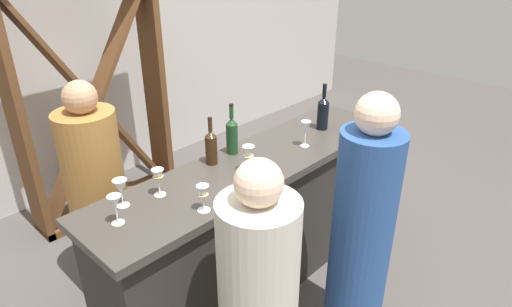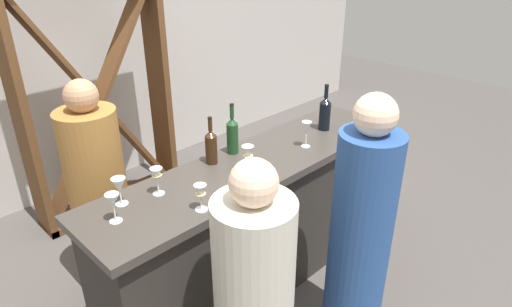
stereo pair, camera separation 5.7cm
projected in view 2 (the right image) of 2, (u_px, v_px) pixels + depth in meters
ground_plane at (256, 282)px, 3.17m from camera, size 12.00×12.00×0.00m
back_wall at (81, 38)px, 3.95m from camera, size 8.00×0.10×2.80m
bar_counter at (256, 225)px, 2.96m from camera, size 2.27×0.56×0.97m
wine_rack at (98, 102)px, 3.66m from camera, size 1.26×0.28×1.98m
wine_bottle_leftmost_amber_brown at (211, 146)px, 2.67m from camera, size 0.07×0.07×0.30m
wine_bottle_second_left_olive_green at (232, 134)px, 2.79m from camera, size 0.07×0.07×0.33m
wine_bottle_center_near_black at (325, 113)px, 3.13m from camera, size 0.08×0.08×0.33m
wine_glass_near_left at (201, 193)px, 2.21m from camera, size 0.07×0.07×0.15m
wine_glass_near_center at (307, 129)px, 2.87m from camera, size 0.06×0.06×0.18m
wine_glass_near_right at (248, 154)px, 2.57m from camera, size 0.07×0.07×0.17m
wine_glass_far_left at (113, 201)px, 2.12m from camera, size 0.07×0.07×0.15m
wine_glass_far_center at (157, 176)px, 2.35m from camera, size 0.07×0.07×0.16m
wine_glass_far_right at (119, 186)px, 2.26m from camera, size 0.07×0.07×0.15m
person_left_guest at (360, 237)px, 2.47m from camera, size 0.44×0.44×1.56m
person_center_guest at (254, 306)px, 2.11m from camera, size 0.40×0.40×1.43m
person_right_guest at (100, 203)px, 2.84m from camera, size 0.38×0.38×1.50m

